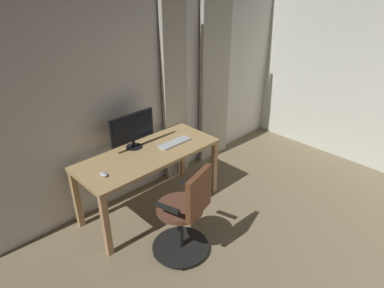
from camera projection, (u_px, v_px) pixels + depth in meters
back_room_partition at (146, 82)px, 3.85m from camera, size 4.86×0.10×2.67m
curtain_left_panel at (215, 82)px, 4.55m from camera, size 0.53×0.06×2.24m
curtain_right_panel at (175, 94)px, 4.10m from camera, size 0.36×0.06×2.24m
desk at (149, 160)px, 3.64m from camera, size 1.58×0.66×0.73m
office_chair at (185, 216)px, 3.10m from camera, size 0.56×0.56×0.96m
computer_monitor at (132, 129)px, 3.60m from camera, size 0.55×0.18×0.40m
computer_keyboard at (175, 143)px, 3.78m from camera, size 0.40×0.13×0.02m
computer_mouse at (104, 174)px, 3.18m from camera, size 0.06×0.10×0.04m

